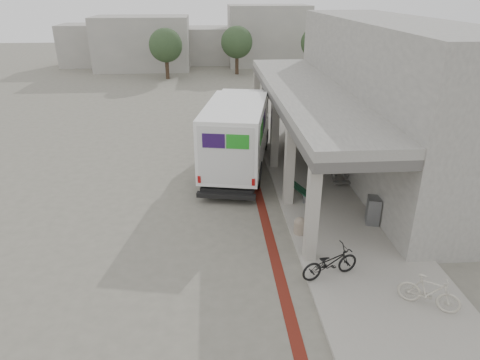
{
  "coord_description": "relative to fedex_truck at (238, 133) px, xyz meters",
  "views": [
    {
      "loc": [
        -1.06,
        -15.15,
        8.3
      ],
      "look_at": [
        0.05,
        -0.37,
        1.6
      ],
      "focal_mm": 32.0,
      "sensor_mm": 36.0,
      "label": 1
    }
  ],
  "objects": [
    {
      "name": "utility_cabinet",
      "position": [
        4.69,
        -6.01,
        -1.22
      ],
      "size": [
        0.61,
        0.72,
        1.04
      ],
      "primitive_type": "cube",
      "rotation": [
        0.0,
        0.0,
        -0.26
      ],
      "color": "slate",
      "rests_on": "sidewalk"
    },
    {
      "name": "tree_left",
      "position": [
        -5.31,
        23.39,
        1.32
      ],
      "size": [
        3.2,
        3.2,
        4.8
      ],
      "color": "#38281C",
      "rests_on": "ground"
    },
    {
      "name": "bench",
      "position": [
        2.36,
        -3.54,
        -1.46
      ],
      "size": [
        0.88,
        1.69,
        0.39
      ],
      "rotation": [
        0.0,
        0.0,
        0.33
      ],
      "color": "gray",
      "rests_on": "sidewalk"
    },
    {
      "name": "sidewalk",
      "position": [
        3.69,
        -4.61,
        -1.8
      ],
      "size": [
        4.4,
        28.0,
        0.12
      ],
      "primitive_type": "cube",
      "color": "#A29C91",
      "rests_on": "ground"
    },
    {
      "name": "bicycle_black",
      "position": [
        2.19,
        -9.14,
        -1.24
      ],
      "size": [
        2.0,
        1.17,
        1.0
      ],
      "primitive_type": "imported",
      "rotation": [
        0.0,
        0.0,
        1.86
      ],
      "color": "black",
      "rests_on": "sidewalk"
    },
    {
      "name": "bicycle_cream",
      "position": [
        4.56,
        -10.71,
        -1.24
      ],
      "size": [
        1.65,
        1.32,
        1.01
      ],
      "primitive_type": "imported",
      "rotation": [
        0.0,
        0.0,
        0.98
      ],
      "color": "beige",
      "rests_on": "sidewalk"
    },
    {
      "name": "fedex_truck",
      "position": [
        0.0,
        0.0,
        0.0
      ],
      "size": [
        3.99,
        8.5,
        3.49
      ],
      "rotation": [
        0.0,
        0.0,
        -0.2
      ],
      "color": "black",
      "rests_on": "ground"
    },
    {
      "name": "ground",
      "position": [
        -0.31,
        -4.61,
        -1.86
      ],
      "size": [
        120.0,
        120.0,
        0.0
      ],
      "primitive_type": "plane",
      "color": "#686459",
      "rests_on": "ground"
    },
    {
      "name": "transit_building",
      "position": [
        6.52,
        -0.11,
        1.54
      ],
      "size": [
        7.6,
        17.0,
        7.0
      ],
      "color": "gray",
      "rests_on": "ground"
    },
    {
      "name": "bike_lane_stripe",
      "position": [
        0.69,
        -2.61,
        -1.85
      ],
      "size": [
        0.35,
        40.0,
        0.01
      ],
      "primitive_type": "cube",
      "color": "#601C13",
      "rests_on": "ground"
    },
    {
      "name": "distant_backdrop",
      "position": [
        -3.15,
        31.27,
        0.84
      ],
      "size": [
        28.0,
        10.0,
        6.5
      ],
      "color": "gray",
      "rests_on": "ground"
    },
    {
      "name": "tree_mid",
      "position": [
        1.69,
        25.39,
        1.32
      ],
      "size": [
        3.2,
        3.2,
        4.8
      ],
      "color": "#38281C",
      "rests_on": "ground"
    },
    {
      "name": "tree_right",
      "position": [
        9.69,
        24.39,
        1.32
      ],
      "size": [
        3.2,
        3.2,
        4.8
      ],
      "color": "#38281C",
      "rests_on": "ground"
    },
    {
      "name": "bollard_near",
      "position": [
        1.79,
        -6.56,
        -1.42
      ],
      "size": [
        0.43,
        0.43,
        0.64
      ],
      "color": "gray",
      "rests_on": "sidewalk"
    },
    {
      "name": "bollard_far",
      "position": [
        1.79,
        -6.47,
        -1.45
      ],
      "size": [
        0.39,
        0.39,
        0.58
      ],
      "color": "gray",
      "rests_on": "sidewalk"
    }
  ]
}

